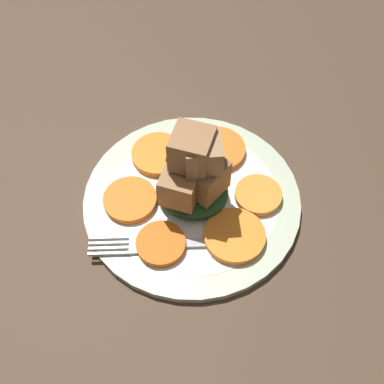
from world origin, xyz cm
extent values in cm
cube|color=#4C3828|center=(0.00, 0.00, 1.00)|extent=(120.00, 120.00, 2.00)
cylinder|color=beige|center=(0.00, 0.00, 2.50)|extent=(26.59, 26.59, 1.00)
cylinder|color=white|center=(0.00, 0.00, 2.55)|extent=(21.27, 21.27, 1.00)
cylinder|color=orange|center=(7.67, 2.50, 3.52)|extent=(5.74, 5.74, 0.84)
cylinder|color=orange|center=(0.91, 7.83, 3.52)|extent=(7.24, 7.24, 0.84)
cylinder|color=orange|center=(-6.14, 4.65, 3.52)|extent=(6.90, 6.90, 0.84)
cylinder|color=orange|center=(-6.88, -3.04, 3.52)|extent=(6.49, 6.49, 0.84)
cylinder|color=#D35E12|center=(-1.26, -7.51, 3.52)|extent=(5.70, 5.70, 0.84)
cylinder|color=orange|center=(6.43, -3.89, 3.52)|extent=(7.15, 7.15, 0.84)
ellipsoid|color=#235128|center=(0.00, 0.00, 4.43)|extent=(8.82, 7.94, 2.66)
cube|color=#9E754C|center=(-0.78, 1.81, 8.05)|extent=(4.96, 4.96, 4.58)
cube|color=olive|center=(0.53, 0.53, 7.47)|extent=(4.72, 4.72, 3.43)
cube|color=olive|center=(-0.74, -2.05, 7.77)|extent=(4.06, 4.06, 4.03)
cube|color=brown|center=(1.50, 0.46, 7.93)|extent=(5.64, 5.64, 4.34)
cube|color=#9E754C|center=(1.27, -0.32, 11.70)|extent=(5.19, 5.19, 3.96)
cube|color=olive|center=(-0.15, -0.23, 12.18)|extent=(4.37, 4.37, 4.28)
cube|color=#B2B2B7|center=(2.13, -6.19, 3.30)|extent=(11.35, 5.09, 0.40)
cube|color=#B2B2B7|center=(-4.01, -8.47, 3.30)|extent=(2.13, 2.66, 0.40)
cube|color=#B2B2B7|center=(-6.49, -10.45, 3.30)|extent=(4.43, 1.89, 0.40)
cube|color=#B2B2B7|center=(-6.72, -9.83, 3.30)|extent=(4.43, 1.89, 0.40)
cube|color=#B2B2B7|center=(-6.95, -9.20, 3.30)|extent=(4.43, 1.89, 0.40)
cube|color=#B2B2B7|center=(-7.19, -8.58, 3.30)|extent=(4.43, 1.89, 0.40)
camera|label=1|loc=(10.33, -31.24, 51.84)|focal=45.00mm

